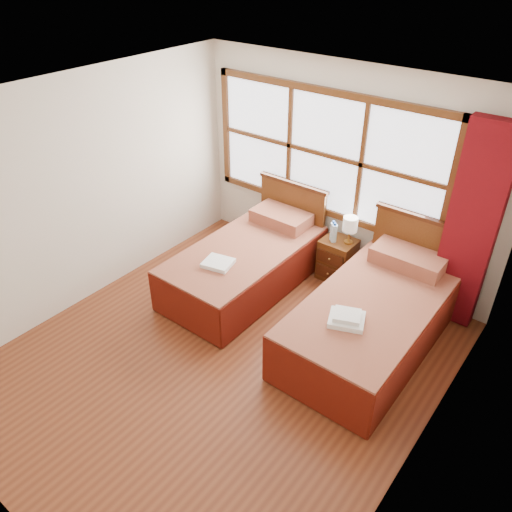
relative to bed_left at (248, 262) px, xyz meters
The scene contains 15 objects.
floor 1.39m from the bed_left, 62.30° to the right, with size 4.50×4.50×0.00m, color brown.
ceiling 2.65m from the bed_left, 62.30° to the right, with size 4.50×4.50×0.00m, color white.
wall_back 1.57m from the bed_left, 59.21° to the left, with size 4.00×4.00×0.00m, color silver.
wall_left 2.07m from the bed_left, 138.92° to the right, with size 4.50×4.50×0.00m, color silver.
wall_right 3.05m from the bed_left, 24.47° to the right, with size 4.50×4.50×0.00m, color silver.
window 1.60m from the bed_left, 69.58° to the left, with size 3.16×0.06×1.56m.
curtain 2.55m from the bed_left, 22.30° to the left, with size 0.50×0.16×2.30m, color maroon.
bed_left is the anchor object (origin of this frame).
bed_right 1.71m from the bed_left, ahead, with size 1.16×2.25×1.13m.
nightstand 1.13m from the bed_left, 44.86° to the left, with size 0.41×0.41×0.55m.
towels_left 0.60m from the bed_left, 89.98° to the right, with size 0.37×0.34×0.05m.
towels_right 1.77m from the bed_left, 18.34° to the right, with size 0.42×0.40×0.10m.
lamp 1.32m from the bed_left, 42.32° to the left, with size 0.18×0.18×0.35m.
bottle_near 1.11m from the bed_left, 44.49° to the left, with size 0.07×0.07×0.26m.
bottle_far 1.11m from the bed_left, 46.96° to the left, with size 0.07×0.07×0.26m.
Camera 1 is at (2.59, -2.76, 3.74)m, focal length 35.00 mm.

